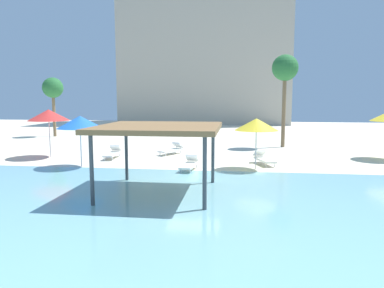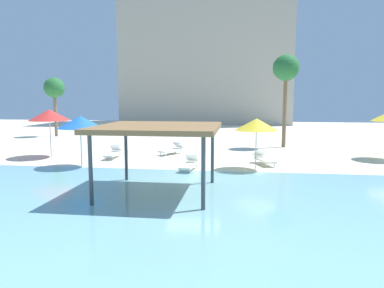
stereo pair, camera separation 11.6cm
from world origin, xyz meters
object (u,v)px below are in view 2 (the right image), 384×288
beach_umbrella_yellow_1 (256,124)px  lounge_chair_2 (113,153)px  beach_umbrella_blue_2 (80,122)px  palm_tree_1 (54,89)px  beach_umbrella_red_4 (49,115)px  lounge_chair_4 (173,149)px  palm_tree_0 (286,70)px  shade_pavilion (158,129)px  lounge_chair_1 (264,158)px  lounge_chair_0 (189,164)px

beach_umbrella_yellow_1 → lounge_chair_2: beach_umbrella_yellow_1 is taller
beach_umbrella_blue_2 → palm_tree_1: 17.08m
beach_umbrella_red_4 → lounge_chair_4: size_ratio=1.52×
beach_umbrella_red_4 → lounge_chair_2: (3.98, 0.08, -2.26)m
lounge_chair_4 → palm_tree_0: palm_tree_0 is taller
shade_pavilion → lounge_chair_1: 8.30m
beach_umbrella_yellow_1 → palm_tree_1: palm_tree_1 is taller
lounge_chair_1 → lounge_chair_0: bearing=-79.6°
lounge_chair_2 → shade_pavilion: bearing=29.0°
lounge_chair_4 → lounge_chair_1: bearing=94.5°
shade_pavilion → palm_tree_1: palm_tree_1 is taller
beach_umbrella_yellow_1 → beach_umbrella_blue_2: bearing=-176.3°
lounge_chair_0 → beach_umbrella_yellow_1: bearing=107.5°
shade_pavilion → palm_tree_1: size_ratio=0.81×
lounge_chair_4 → palm_tree_1: 16.59m
beach_umbrella_yellow_1 → beach_umbrella_blue_2: beach_umbrella_blue_2 is taller
lounge_chair_1 → shade_pavilion: bearing=-52.0°
lounge_chair_0 → beach_umbrella_red_4: bearing=-102.4°
beach_umbrella_blue_2 → lounge_chair_0: (5.77, -0.10, -2.05)m
lounge_chair_2 → palm_tree_1: size_ratio=0.35×
shade_pavilion → lounge_chair_0: (0.53, 4.58, -2.13)m
shade_pavilion → lounge_chair_0: bearing=83.4°
palm_tree_1 → palm_tree_0: bearing=-13.5°
lounge_chair_0 → lounge_chair_1: (3.83, 2.16, 0.00)m
lounge_chair_0 → palm_tree_1: size_ratio=0.35×
lounge_chair_1 → lounge_chair_4: same height
beach_umbrella_blue_2 → beach_umbrella_red_4: bearing=139.0°
shade_pavilion → beach_umbrella_yellow_1: bearing=53.8°
lounge_chair_1 → palm_tree_1: size_ratio=0.36×
palm_tree_0 → palm_tree_1: bearing=166.5°
palm_tree_0 → beach_umbrella_red_4: bearing=-156.3°
beach_umbrella_blue_2 → lounge_chair_0: bearing=-1.0°
palm_tree_0 → palm_tree_1: 21.20m
lounge_chair_4 → beach_umbrella_yellow_1: bearing=81.2°
lounge_chair_2 → beach_umbrella_yellow_1: bearing=72.3°
lounge_chair_1 → lounge_chair_2: same height
beach_umbrella_blue_2 → lounge_chair_4: beach_umbrella_blue_2 is taller
palm_tree_0 → lounge_chair_2: bearing=-149.4°
shade_pavilion → beach_umbrella_blue_2: size_ratio=1.66×
beach_umbrella_blue_2 → shade_pavilion: bearing=-41.7°
lounge_chair_0 → palm_tree_1: bearing=-128.3°
shade_pavilion → palm_tree_0: palm_tree_0 is taller
lounge_chair_1 → lounge_chair_4: size_ratio=1.03×
shade_pavilion → palm_tree_0: bearing=66.0°
beach_umbrella_yellow_1 → shade_pavilion: bearing=-126.2°
lounge_chair_0 → lounge_chair_1: bearing=125.3°
beach_umbrella_blue_2 → beach_umbrella_red_4: beach_umbrella_red_4 is taller
lounge_chair_0 → palm_tree_1: (-14.86, 14.41, 4.13)m
shade_pavilion → palm_tree_0: 15.70m
beach_umbrella_blue_2 → lounge_chair_0: size_ratio=1.39×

